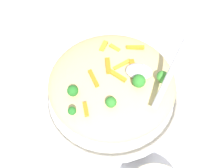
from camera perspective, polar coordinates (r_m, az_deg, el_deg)
The scene contains 18 objects.
ground_plane at distance 0.67m, azimuth 0.00°, elevation -3.27°, with size 2.40×2.40×0.00m, color silver.
serving_bowl at distance 0.65m, azimuth 0.00°, elevation -2.41°, with size 0.33×0.33×0.04m.
pasta_mound at distance 0.60m, azimuth 0.00°, elevation 0.22°, with size 0.28×0.28×0.09m, color #D1BA7A.
carrot_piece_0 at distance 0.61m, azimuth 0.57°, elevation 7.53°, with size 0.03×0.01×0.01m, color orange.
carrot_piece_1 at distance 0.58m, azimuth 4.43°, elevation 3.63°, with size 0.04×0.01×0.01m, color orange.
carrot_piece_2 at distance 0.56m, azimuth -3.90°, elevation 1.19°, with size 0.04×0.01×0.01m, color orange.
carrot_piece_3 at distance 0.62m, azimuth -1.76°, elevation 7.89°, with size 0.03×0.01×0.01m, color orange.
carrot_piece_4 at distance 0.56m, azimuth 1.24°, elevation 1.71°, with size 0.04×0.01×0.01m, color orange.
carrot_piece_5 at distance 0.57m, azimuth -0.83°, elevation 3.86°, with size 0.04×0.01×0.01m, color orange.
carrot_piece_6 at distance 0.58m, azimuth 2.12°, elevation 4.03°, with size 0.04×0.01×0.01m, color orange.
carrot_piece_7 at distance 0.53m, azimuth -5.51°, elevation -5.28°, with size 0.03×0.01×0.01m, color orange.
carrot_piece_8 at distance 0.62m, azimuth 4.87°, elevation 7.65°, with size 0.04×0.01×0.01m, color orange.
broccoli_floret_0 at distance 0.54m, azimuth 5.64°, elevation 0.60°, with size 0.03×0.03×0.03m.
broccoli_floret_1 at distance 0.52m, azimuth -8.35°, elevation -5.60°, with size 0.02×0.02×0.02m.
broccoli_floret_2 at distance 0.56m, azimuth 10.47°, elevation 1.47°, with size 0.02×0.02×0.03m.
broccoli_floret_3 at distance 0.54m, azimuth -8.20°, elevation -1.43°, with size 0.02×0.02×0.03m.
broccoli_floret_4 at distance 0.52m, azimuth -0.21°, elevation -3.83°, with size 0.02×0.02×0.02m.
serving_spoon at distance 0.55m, azimuth 7.70°, elevation 2.47°, with size 0.11×0.13×0.08m.
Camera 1 is at (0.06, -0.32, 0.58)m, focal length 43.73 mm.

